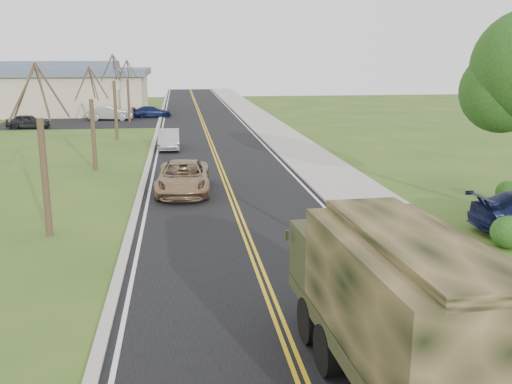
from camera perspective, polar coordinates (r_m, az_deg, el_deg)
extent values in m
plane|color=#304E1A|center=(12.36, 4.12, -17.18)|extent=(160.00, 160.00, 0.00)
cube|color=black|center=(50.83, -5.11, 6.35)|extent=(8.00, 120.00, 0.01)
cube|color=#9E998E|center=(51.18, -0.44, 6.51)|extent=(0.30, 120.00, 0.12)
cube|color=#9E998E|center=(51.43, 1.51, 6.53)|extent=(3.20, 120.00, 0.10)
cube|color=#9E998E|center=(50.81, -9.82, 6.25)|extent=(0.30, 120.00, 0.10)
sphere|color=#144112|center=(24.36, 23.41, 9.24)|extent=(3.24, 3.24, 3.24)
cylinder|color=#38281C|center=(21.35, -20.35, 1.31)|extent=(0.24, 0.24, 4.20)
cylinder|color=#38281C|center=(20.99, -19.68, 9.53)|extent=(1.01, 0.33, 1.90)
cylinder|color=#38281C|center=(21.57, -20.57, 9.34)|extent=(0.13, 1.29, 1.74)
cylinder|color=#38281C|center=(21.25, -22.15, 9.36)|extent=(0.98, 0.43, 1.90)
cylinder|color=#38281C|center=(20.60, -22.38, 9.03)|extent=(0.79, 1.05, 1.77)
cylinder|color=#38281C|center=(20.51, -20.56, 9.38)|extent=(0.58, 0.90, 1.90)
cylinder|color=#38281C|center=(33.02, -15.95, 5.48)|extent=(0.24, 0.24, 3.96)
cylinder|color=#38281C|center=(32.83, -15.46, 10.48)|extent=(0.96, 0.32, 1.79)
cylinder|color=#38281C|center=(33.34, -16.07, 10.35)|extent=(0.12, 1.22, 1.65)
cylinder|color=#38281C|center=(33.00, -16.99, 10.39)|extent=(0.93, 0.41, 1.79)
cylinder|color=#38281C|center=(32.38, -17.03, 10.21)|extent=(0.75, 0.99, 1.67)
cylinder|color=#38281C|center=(32.35, -15.92, 10.41)|extent=(0.55, 0.85, 1.80)
cylinder|color=#38281C|center=(44.83, -13.86, 7.91)|extent=(0.24, 0.24, 4.44)
cylinder|color=#38281C|center=(44.74, -13.42, 12.03)|extent=(1.07, 0.35, 2.00)
cylinder|color=#38281C|center=(45.30, -13.96, 11.91)|extent=(0.13, 1.36, 1.84)
cylinder|color=#38281C|center=(44.89, -14.70, 11.96)|extent=(1.03, 0.46, 2.00)
cylinder|color=#38281C|center=(44.20, -14.70, 11.84)|extent=(0.83, 1.10, 1.87)
cylinder|color=#38281C|center=(44.19, -13.78, 12.00)|extent=(0.61, 0.95, 2.01)
cylinder|color=#38281C|center=(56.75, -12.61, 8.89)|extent=(0.24, 0.24, 4.08)
cylinder|color=#38281C|center=(56.69, -12.28, 11.88)|extent=(0.99, 0.33, 1.84)
cylinder|color=#38281C|center=(57.20, -12.68, 11.80)|extent=(0.13, 1.25, 1.69)
cylinder|color=#38281C|center=(56.82, -13.21, 11.84)|extent=(0.95, 0.42, 1.85)
cylinder|color=#38281C|center=(56.18, -13.20, 11.75)|extent=(0.77, 1.02, 1.72)
cylinder|color=#38281C|center=(56.18, -12.53, 11.86)|extent=(0.57, 0.88, 1.85)
cube|color=tan|center=(67.93, -19.61, 9.20)|extent=(20.00, 12.00, 4.20)
cube|color=#475466|center=(67.82, -19.77, 11.22)|extent=(21.00, 13.00, 0.70)
cube|color=#475466|center=(67.81, -19.82, 11.81)|extent=(14.00, 8.00, 0.90)
cube|color=black|center=(57.27, -15.52, 6.72)|extent=(18.00, 10.00, 0.02)
cylinder|color=black|center=(12.02, 7.21, -15.37)|extent=(0.38, 1.06, 1.04)
cylinder|color=black|center=(12.72, 16.06, -14.11)|extent=(0.38, 1.06, 1.04)
cylinder|color=black|center=(13.14, 5.41, -12.66)|extent=(0.38, 1.06, 1.04)
cylinder|color=black|center=(13.78, 13.57, -11.70)|extent=(0.38, 1.06, 1.04)
cube|color=#34361D|center=(11.65, 12.97, -13.97)|extent=(2.61, 6.74, 0.33)
cube|color=#34361D|center=(13.39, 9.05, -6.32)|extent=(2.36, 1.92, 1.33)
cube|color=black|center=(14.09, 7.92, -4.45)|extent=(2.09, 0.18, 0.66)
cube|color=#34361D|center=(10.90, 14.76, -14.71)|extent=(2.62, 5.14, 0.14)
cube|color=black|center=(10.47, 15.09, -9.89)|extent=(2.62, 5.14, 1.90)
cube|color=black|center=(10.13, 15.43, -4.71)|extent=(1.77, 5.10, 0.24)
imported|color=#8F7151|center=(26.91, -7.29, 1.46)|extent=(2.67, 5.37, 1.46)
imported|color=#A9A9AE|center=(39.74, -8.72, 5.22)|extent=(1.45, 4.10, 1.35)
imported|color=black|center=(54.38, -21.81, 6.57)|extent=(3.68, 1.54, 1.25)
imported|color=#B3B4B8|center=(58.85, -14.38, 7.66)|extent=(4.42, 1.73, 1.43)
imported|color=#0F1538|center=(60.73, -10.37, 7.90)|extent=(4.29, 2.50, 1.17)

